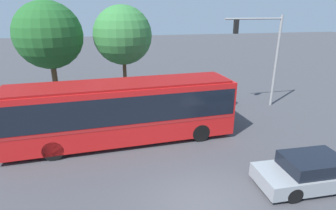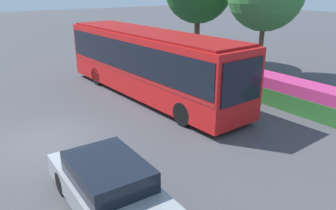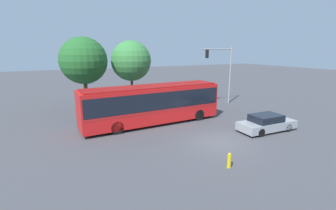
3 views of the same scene
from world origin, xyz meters
The scene contains 7 objects.
ground_plane centered at (0.00, 0.00, 0.00)m, with size 140.00×140.00×0.00m, color #444449.
city_bus centered at (-2.40, 6.05, 1.88)m, with size 12.16×3.11×3.31m.
sedan_foreground centered at (4.87, 0.29, 0.63)m, with size 4.74×1.99×1.33m.
traffic_light_pole centered at (7.92, 9.55, 4.28)m, with size 4.30×0.24×6.54m.
flowering_hedge centered at (2.57, 10.46, 0.65)m, with size 6.72×1.28×1.32m.
street_tree_left centered at (-6.85, 13.03, 5.17)m, with size 4.68×4.68×7.53m.
street_tree_centre centered at (-1.69, 13.80, 5.01)m, with size 4.47×4.47×7.26m.
Camera 1 is at (-2.98, -7.55, 6.86)m, focal length 28.66 mm.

